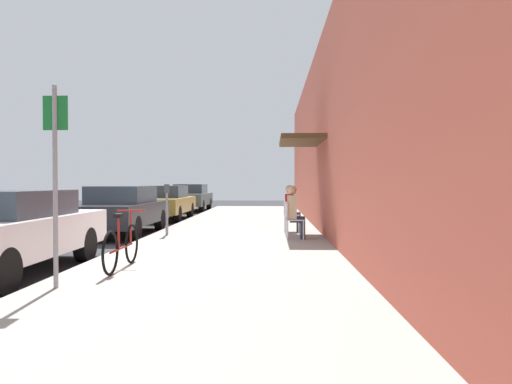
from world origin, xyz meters
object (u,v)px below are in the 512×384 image
object	(u,v)px
bicycle_0	(122,246)
seated_patron_2	(291,206)
parked_car_0	(3,231)
parked_car_2	(165,202)
cafe_chair_1	(291,216)
street_sign	(55,170)
parked_car_1	(121,209)
parking_meter	(167,205)
seated_patron_0	(294,210)
cafe_chair_2	(289,213)
cafe_chair_0	(292,218)
parked_car_3	(191,197)

from	to	relation	value
bicycle_0	seated_patron_2	size ratio (longest dim) A/B	1.33
parked_car_0	seated_patron_2	xyz separation A→B (m)	(4.83, 5.81, 0.10)
parked_car_2	cafe_chair_1	world-z (taller)	parked_car_2
street_sign	seated_patron_2	bearing A→B (deg)	65.17
parked_car_1	parked_car_2	distance (m)	5.45
parking_meter	seated_patron_0	size ratio (longest dim) A/B	1.02
street_sign	bicycle_0	size ratio (longest dim) A/B	1.52
bicycle_0	cafe_chair_1	world-z (taller)	bicycle_0
street_sign	cafe_chair_2	world-z (taller)	street_sign
cafe_chair_1	cafe_chair_2	size ratio (longest dim) A/B	1.00
street_sign	cafe_chair_0	world-z (taller)	street_sign
bicycle_0	cafe_chair_0	xyz separation A→B (m)	(2.84, 4.08, 0.14)
seated_patron_2	cafe_chair_2	bearing A→B (deg)	174.84
seated_patron_0	cafe_chair_2	bearing A→B (deg)	91.93
street_sign	seated_patron_0	world-z (taller)	street_sign
parked_car_1	cafe_chair_2	size ratio (longest dim) A/B	5.06
parked_car_3	bicycle_0	size ratio (longest dim) A/B	2.57
cafe_chair_0	cafe_chair_2	world-z (taller)	same
parked_car_0	seated_patron_0	distance (m)	6.29
seated_patron_0	cafe_chair_0	bearing A→B (deg)	178.80
parked_car_3	cafe_chair_2	size ratio (longest dim) A/B	5.06
parked_car_2	bicycle_0	size ratio (longest dim) A/B	2.57
parked_car_0	bicycle_0	bearing A→B (deg)	-1.11
cafe_chair_2	seated_patron_2	world-z (taller)	seated_patron_2
cafe_chair_1	parking_meter	bearing A→B (deg)	-179.60
parked_car_2	street_sign	distance (m)	12.84
parked_car_2	cafe_chair_0	world-z (taller)	parked_car_2
cafe_chair_0	seated_patron_0	world-z (taller)	seated_patron_0
parked_car_1	parked_car_3	distance (m)	11.47
bicycle_0	cafe_chair_2	distance (m)	6.51
street_sign	parked_car_2	bearing A→B (deg)	96.73
cafe_chair_2	bicycle_0	bearing A→B (deg)	-115.92
parked_car_2	bicycle_0	bearing A→B (deg)	-80.39
cafe_chair_0	seated_patron_2	xyz separation A→B (m)	(0.06, 1.77, 0.19)
parking_meter	cafe_chair_2	distance (m)	3.38
parked_car_0	parked_car_2	distance (m)	11.33
cafe_chair_2	parking_meter	bearing A→B (deg)	-162.74
parked_car_2	seated_patron_2	xyz separation A→B (m)	(4.83, -5.52, 0.11)
cafe_chair_0	cafe_chair_1	bearing A→B (deg)	90.00
bicycle_0	seated_patron_2	bearing A→B (deg)	63.59
parked_car_1	parking_meter	world-z (taller)	parking_meter
bicycle_0	cafe_chair_0	world-z (taller)	bicycle_0
parked_car_1	cafe_chair_1	bearing A→B (deg)	-12.32
parked_car_0	parked_car_1	xyz separation A→B (m)	(0.00, 5.88, 0.01)
bicycle_0	cafe_chair_0	size ratio (longest dim) A/B	1.97
bicycle_0	seated_patron_2	distance (m)	6.54
parked_car_0	cafe_chair_0	xyz separation A→B (m)	(4.77, 4.04, -0.09)
parked_car_1	parked_car_2	world-z (taller)	parked_car_1
parked_car_0	parked_car_2	world-z (taller)	parked_car_2
street_sign	seated_patron_0	distance (m)	6.41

